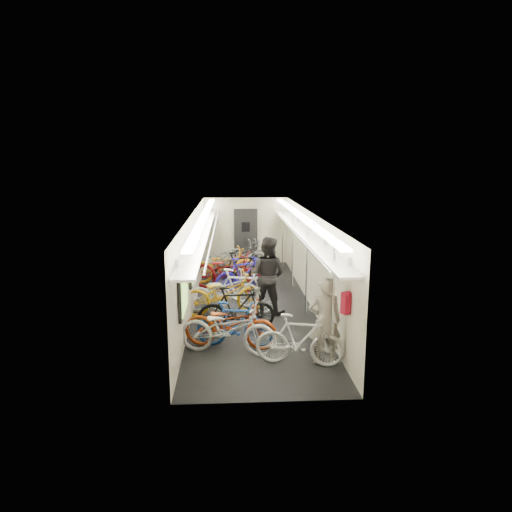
{
  "coord_description": "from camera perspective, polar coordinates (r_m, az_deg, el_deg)",
  "views": [
    {
      "loc": [
        -0.55,
        -11.46,
        3.66
      ],
      "look_at": [
        0.13,
        0.66,
        1.15
      ],
      "focal_mm": 32.0,
      "sensor_mm": 36.0,
      "label": 1
    }
  ],
  "objects": [
    {
      "name": "bicycle_12",
      "position": [
        15.13,
        -2.61,
        -0.2
      ],
      "size": [
        2.2,
        1.2,
        1.1
      ],
      "primitive_type": "imported",
      "rotation": [
        0.0,
        0.0,
        1.81
      ],
      "color": "#5E5F62",
      "rests_on": "ground"
    },
    {
      "name": "bicycle_0",
      "position": [
        8.9,
        -3.53,
        -9.1
      ],
      "size": [
        2.02,
        1.13,
        1.01
      ],
      "primitive_type": "imported",
      "rotation": [
        0.0,
        0.0,
        1.32
      ],
      "color": "#B5B4B9",
      "rests_on": "ground"
    },
    {
      "name": "train_car_shell",
      "position": [
        12.34,
        -2.32,
        2.33
      ],
      "size": [
        10.0,
        10.0,
        10.0
      ],
      "color": "black",
      "rests_on": "ground"
    },
    {
      "name": "bicycle_5",
      "position": [
        11.2,
        -2.02,
        -4.41
      ],
      "size": [
        1.92,
        0.92,
        1.11
      ],
      "primitive_type": "imported",
      "rotation": [
        0.0,
        0.0,
        1.35
      ],
      "color": "silver",
      "rests_on": "ground"
    },
    {
      "name": "bicycle_6",
      "position": [
        11.48,
        -4.12,
        -4.36
      ],
      "size": [
        1.98,
        1.1,
        0.98
      ],
      "primitive_type": "imported",
      "rotation": [
        0.0,
        0.0,
        1.82
      ],
      "color": "#B8BABD",
      "rests_on": "ground"
    },
    {
      "name": "bicycle_2",
      "position": [
        9.18,
        -3.21,
        -8.48
      ],
      "size": [
        1.99,
        1.08,
        0.99
      ],
      "primitive_type": "imported",
      "rotation": [
        0.0,
        0.0,
        1.33
      ],
      "color": "#9B3610",
      "rests_on": "ground"
    },
    {
      "name": "passenger_near",
      "position": [
        8.44,
        8.59,
        -8.09
      ],
      "size": [
        0.62,
        0.42,
        1.65
      ],
      "primitive_type": "imported",
      "rotation": [
        0.0,
        0.0,
        3.1
      ],
      "color": "gray",
      "rests_on": "ground"
    },
    {
      "name": "bicycle_14",
      "position": [
        15.74,
        -1.71,
        0.15
      ],
      "size": [
        2.06,
        1.17,
        1.03
      ],
      "primitive_type": "imported",
      "rotation": [
        0.0,
        0.0,
        1.84
      ],
      "color": "slate",
      "rests_on": "ground"
    },
    {
      "name": "bicycle_11",
      "position": [
        8.45,
        5.52,
        -10.41
      ],
      "size": [
        1.69,
        0.82,
        0.98
      ],
      "primitive_type": "imported",
      "rotation": [
        0.0,
        0.0,
        1.34
      ],
      "color": "silver",
      "rests_on": "ground"
    },
    {
      "name": "backpack",
      "position": [
        8.06,
        11.54,
        -5.73
      ],
      "size": [
        0.29,
        0.23,
        0.38
      ],
      "primitive_type": "cube",
      "rotation": [
        0.0,
        0.0,
        0.41
      ],
      "color": "#A91029",
      "rests_on": "passenger_near"
    },
    {
      "name": "passenger_mid",
      "position": [
        11.13,
        1.44,
        -2.41
      ],
      "size": [
        1.15,
        1.06,
        1.9
      ],
      "primitive_type": "imported",
      "rotation": [
        0.0,
        0.0,
        2.67
      ],
      "color": "black",
      "rests_on": "ground"
    },
    {
      "name": "bicycle_8",
      "position": [
        13.2,
        -3.63,
        -1.92
      ],
      "size": [
        2.25,
        1.47,
        1.12
      ],
      "primitive_type": "imported",
      "rotation": [
        0.0,
        0.0,
        1.2
      ],
      "color": "maroon",
      "rests_on": "ground"
    },
    {
      "name": "bicycle_4",
      "position": [
        11.11,
        -4.09,
        -4.72
      ],
      "size": [
        2.1,
        1.04,
        1.06
      ],
      "primitive_type": "imported",
      "rotation": [
        0.0,
        0.0,
        1.75
      ],
      "color": "orange",
      "rests_on": "ground"
    },
    {
      "name": "bicycle_10",
      "position": [
        14.18,
        -4.03,
        -1.1
      ],
      "size": [
        2.12,
        1.19,
        1.06
      ],
      "primitive_type": "imported",
      "rotation": [
        0.0,
        0.0,
        1.83
      ],
      "color": "orange",
      "rests_on": "ground"
    },
    {
      "name": "bicycle_3",
      "position": [
        10.0,
        -2.49,
        -6.65
      ],
      "size": [
        1.75,
        0.65,
        1.03
      ],
      "primitive_type": "imported",
      "rotation": [
        0.0,
        0.0,
        1.67
      ],
      "color": "black",
      "rests_on": "ground"
    },
    {
      "name": "bicycle_9",
      "position": [
        13.56,
        -1.82,
        -1.64
      ],
      "size": [
        1.84,
        0.83,
        1.07
      ],
      "primitive_type": "imported",
      "rotation": [
        0.0,
        0.0,
        1.76
      ],
      "color": "black",
      "rests_on": "ground"
    },
    {
      "name": "bicycle_7",
      "position": [
        12.85,
        -1.54,
        -2.44
      ],
      "size": [
        1.81,
        1.11,
        1.05
      ],
      "primitive_type": "imported",
      "rotation": [
        0.0,
        0.0,
        1.95
      ],
      "color": "#251BA4",
      "rests_on": "ground"
    },
    {
      "name": "bicycle_1",
      "position": [
        9.24,
        -2.64,
        -8.52
      ],
      "size": [
        1.62,
        0.65,
        0.94
      ],
      "primitive_type": "imported",
      "rotation": [
        0.0,
        0.0,
        1.43
      ],
      "color": "#19459B",
      "rests_on": "ground"
    }
  ]
}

